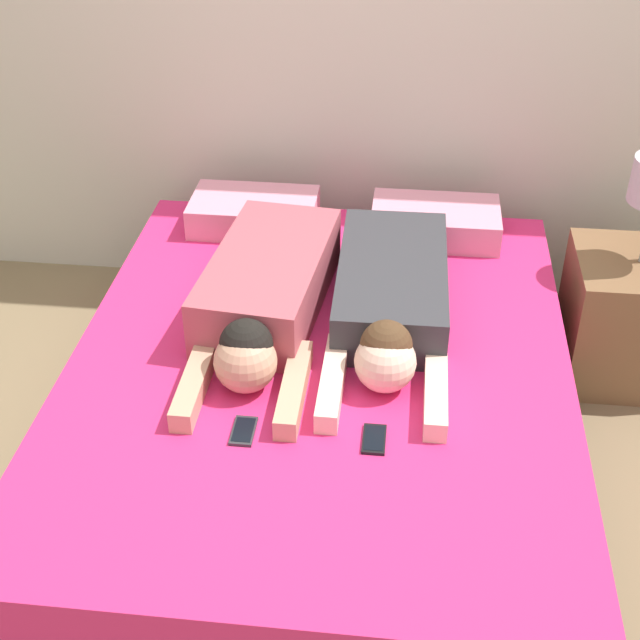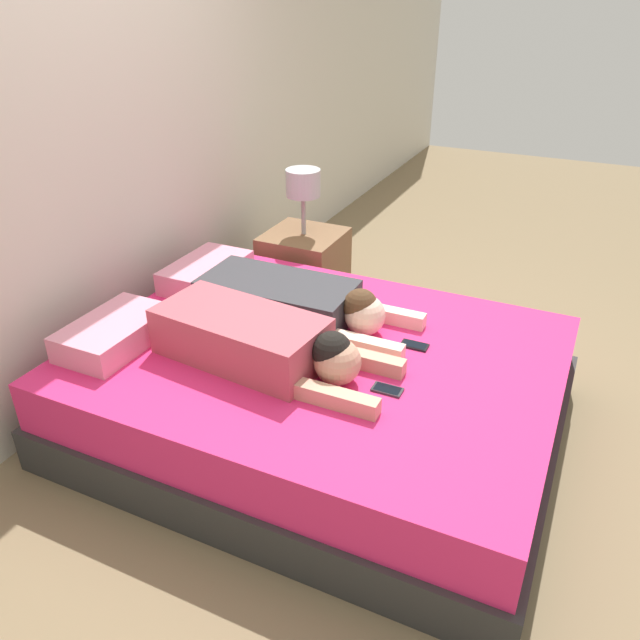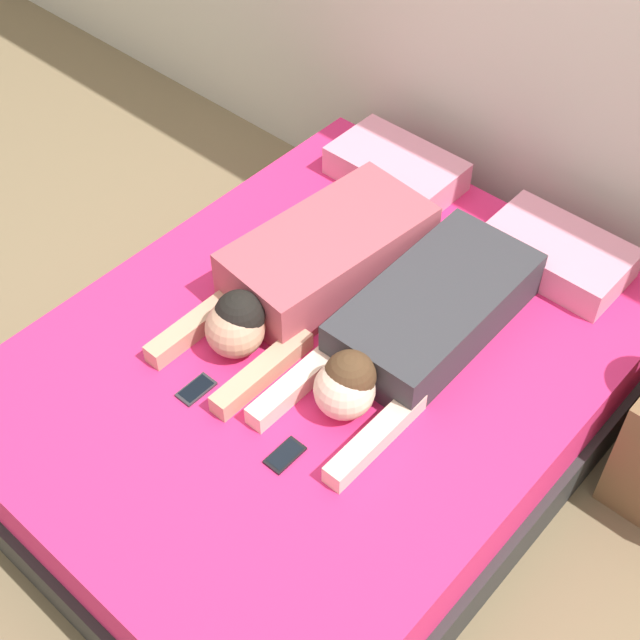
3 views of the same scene
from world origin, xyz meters
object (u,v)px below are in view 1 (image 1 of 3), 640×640
object	(u,v)px
person_left	(264,297)
cell_phone_right	(374,439)
nightstand	(631,309)
person_right	(390,301)
pillow_head_right	(435,222)
cell_phone_left	(244,431)
bed	(320,410)
pillow_head_left	(254,212)

from	to	relation	value
person_left	cell_phone_right	size ratio (longest dim) A/B	8.72
nightstand	person_left	bearing A→B (deg)	-160.82
person_right	cell_phone_right	size ratio (longest dim) A/B	8.70
pillow_head_right	cell_phone_left	world-z (taller)	pillow_head_right
person_left	cell_phone_left	xyz separation A→B (m)	(0.03, -0.58, -0.10)
cell_phone_right	bed	bearing A→B (deg)	117.67
cell_phone_right	nightstand	world-z (taller)	nightstand
bed	cell_phone_right	world-z (taller)	cell_phone_right
cell_phone_left	nightstand	world-z (taller)	nightstand
pillow_head_right	cell_phone_right	world-z (taller)	pillow_head_right
person_left	nightstand	distance (m)	1.47
cell_phone_right	person_left	bearing A→B (deg)	126.10
bed	pillow_head_left	bearing A→B (deg)	113.02
cell_phone_right	nightstand	xyz separation A→B (m)	(0.95, 1.05, -0.17)
pillow_head_left	pillow_head_right	distance (m)	0.75
bed	cell_phone_left	size ratio (longest dim) A/B	17.20
nightstand	cell_phone_right	bearing A→B (deg)	-132.13
bed	pillow_head_left	world-z (taller)	pillow_head_left
pillow_head_left	cell_phone_right	distance (m)	1.39
bed	person_right	bearing A→B (deg)	45.99
pillow_head_left	nightstand	size ratio (longest dim) A/B	0.55
bed	pillow_head_right	xyz separation A→B (m)	(0.37, 0.88, 0.29)
cell_phone_left	pillow_head_right	bearing A→B (deg)	66.35
cell_phone_right	nightstand	bearing A→B (deg)	47.87
pillow_head_left	person_right	bearing A→B (deg)	-47.61
pillow_head_left	person_left	xyz separation A→B (m)	(0.16, -0.69, 0.04)
pillow_head_right	person_left	bearing A→B (deg)	-130.26
person_left	nightstand	xyz separation A→B (m)	(1.37, 0.48, -0.27)
person_right	nightstand	xyz separation A→B (m)	(0.93, 0.43, -0.25)
person_left	bed	bearing A→B (deg)	-40.69
person_left	cell_phone_left	bearing A→B (deg)	-87.13
bed	cell_phone_right	bearing A→B (deg)	-62.33
bed	pillow_head_right	bearing A→B (deg)	66.98
person_left	person_right	bearing A→B (deg)	5.73
person_right	nightstand	size ratio (longest dim) A/B	1.19
bed	nightstand	size ratio (longest dim) A/B	2.35
person_left	cell_phone_left	distance (m)	0.59
person_right	cell_phone_left	bearing A→B (deg)	-122.97
bed	pillow_head_left	xyz separation A→B (m)	(-0.37, 0.88, 0.29)
pillow_head_left	cell_phone_left	bearing A→B (deg)	-81.62
person_right	cell_phone_left	xyz separation A→B (m)	(-0.40, -0.62, -0.09)
cell_phone_left	nightstand	bearing A→B (deg)	38.28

